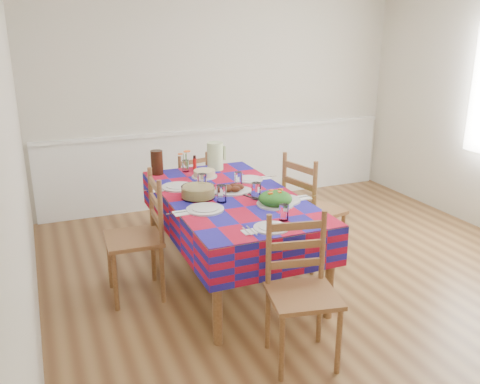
% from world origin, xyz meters
% --- Properties ---
extents(room, '(4.58, 5.08, 2.78)m').
position_xyz_m(room, '(0.00, 0.00, 1.35)').
color(room, brown).
rests_on(room, ground).
extents(wainscot, '(4.41, 0.06, 0.92)m').
position_xyz_m(wainscot, '(0.00, 2.48, 0.49)').
color(wainscot, white).
rests_on(wainscot, room).
extents(dining_table, '(1.04, 1.94, 0.76)m').
position_xyz_m(dining_table, '(-0.68, 0.51, 0.67)').
color(dining_table, brown).
rests_on(dining_table, room).
extents(setting_near_head, '(0.40, 0.27, 0.12)m').
position_xyz_m(setting_near_head, '(-0.64, -0.25, 0.78)').
color(setting_near_head, silver).
rests_on(setting_near_head, dining_table).
extents(setting_left_near, '(0.53, 0.31, 0.14)m').
position_xyz_m(setting_left_near, '(-0.93, 0.28, 0.79)').
color(setting_left_near, silver).
rests_on(setting_left_near, dining_table).
extents(setting_left_far, '(0.52, 0.31, 0.14)m').
position_xyz_m(setting_left_far, '(-0.97, 0.82, 0.79)').
color(setting_left_far, silver).
rests_on(setting_left_far, dining_table).
extents(setting_right_near, '(0.53, 0.31, 0.14)m').
position_xyz_m(setting_right_near, '(-0.41, 0.25, 0.79)').
color(setting_right_near, silver).
rests_on(setting_right_near, dining_table).
extents(setting_right_far, '(0.46, 0.27, 0.12)m').
position_xyz_m(setting_right_far, '(-0.41, 0.80, 0.78)').
color(setting_right_far, silver).
rests_on(setting_right_far, dining_table).
extents(meat_platter, '(0.33, 0.24, 0.06)m').
position_xyz_m(meat_platter, '(-0.64, 0.57, 0.78)').
color(meat_platter, silver).
rests_on(meat_platter, dining_table).
extents(salad_platter, '(0.29, 0.29, 0.12)m').
position_xyz_m(salad_platter, '(-0.45, 0.14, 0.80)').
color(salad_platter, silver).
rests_on(salad_platter, dining_table).
extents(pasta_bowl, '(0.27, 0.27, 0.10)m').
position_xyz_m(pasta_bowl, '(-0.95, 0.54, 0.80)').
color(pasta_bowl, white).
rests_on(pasta_bowl, dining_table).
extents(cake, '(0.24, 0.24, 0.07)m').
position_xyz_m(cake, '(-0.71, 1.09, 0.79)').
color(cake, silver).
rests_on(cake, dining_table).
extents(serving_utensils, '(0.14, 0.30, 0.01)m').
position_xyz_m(serving_utensils, '(-0.54, 0.42, 0.76)').
color(serving_utensils, black).
rests_on(serving_utensils, dining_table).
extents(flower_vase, '(0.13, 0.11, 0.21)m').
position_xyz_m(flower_vase, '(-0.82, 1.34, 0.84)').
color(flower_vase, white).
rests_on(flower_vase, dining_table).
extents(hot_sauce, '(0.04, 0.04, 0.15)m').
position_xyz_m(hot_sauce, '(-0.72, 1.35, 0.83)').
color(hot_sauce, red).
rests_on(hot_sauce, dining_table).
extents(green_pitcher, '(0.16, 0.16, 0.27)m').
position_xyz_m(green_pitcher, '(-0.53, 1.30, 0.89)').
color(green_pitcher, '#CAEBA5').
rests_on(green_pitcher, dining_table).
extents(tea_pitcher, '(0.11, 0.11, 0.23)m').
position_xyz_m(tea_pitcher, '(-1.09, 1.35, 0.87)').
color(tea_pitcher, black).
rests_on(tea_pitcher, dining_table).
extents(name_card, '(0.07, 0.02, 0.02)m').
position_xyz_m(name_card, '(-0.70, -0.39, 0.76)').
color(name_card, silver).
rests_on(name_card, dining_table).
extents(chair_near, '(0.50, 0.48, 0.96)m').
position_xyz_m(chair_near, '(-0.68, -0.71, 0.47)').
color(chair_near, brown).
rests_on(chair_near, room).
extents(chair_far, '(0.44, 0.43, 0.85)m').
position_xyz_m(chair_far, '(-0.68, 1.74, 0.42)').
color(chair_far, brown).
rests_on(chair_far, room).
extents(chair_left, '(0.44, 0.46, 1.01)m').
position_xyz_m(chair_left, '(-1.45, 0.51, 0.50)').
color(chair_left, brown).
rests_on(chair_left, room).
extents(chair_right, '(0.53, 0.54, 1.03)m').
position_xyz_m(chair_right, '(0.09, 0.50, 0.51)').
color(chair_right, brown).
rests_on(chair_right, room).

